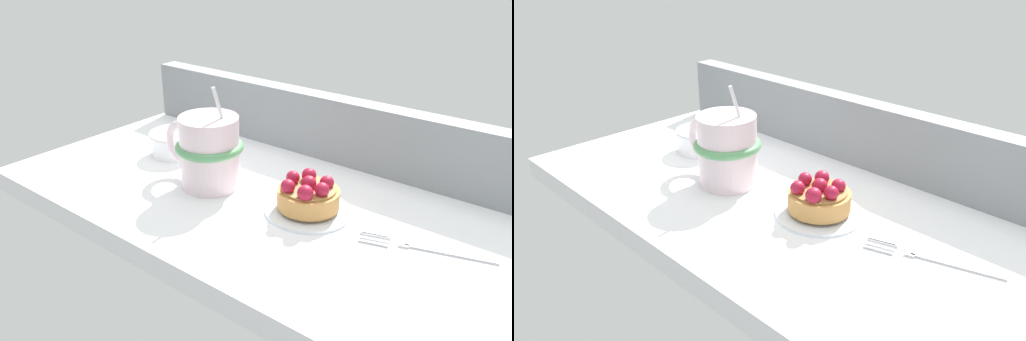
# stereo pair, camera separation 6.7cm
# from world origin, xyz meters

# --- Properties ---
(ground_plane) EXTENTS (0.79, 0.38, 0.03)m
(ground_plane) POSITION_xyz_m (0.00, 0.00, -0.02)
(ground_plane) COLOR white
(window_rail_back) EXTENTS (0.78, 0.03, 0.10)m
(window_rail_back) POSITION_xyz_m (0.00, 0.17, 0.05)
(window_rail_back) COLOR gray
(window_rail_back) RESTS_ON ground_plane
(dessert_plate) EXTENTS (0.11, 0.11, 0.01)m
(dessert_plate) POSITION_xyz_m (0.05, -0.00, 0.00)
(dessert_plate) COLOR silver
(dessert_plate) RESTS_ON ground_plane
(raspberry_tart) EXTENTS (0.08, 0.08, 0.04)m
(raspberry_tart) POSITION_xyz_m (0.05, -0.00, 0.03)
(raspberry_tart) COLOR #B77F42
(raspberry_tart) RESTS_ON dessert_plate
(coffee_mug) EXTENTS (0.13, 0.10, 0.15)m
(coffee_mug) POSITION_xyz_m (-0.10, -0.02, 0.05)
(coffee_mug) COLOR silver
(coffee_mug) RESTS_ON ground_plane
(dessert_fork) EXTENTS (0.15, 0.06, 0.01)m
(dessert_fork) POSITION_xyz_m (0.21, 0.01, 0.00)
(dessert_fork) COLOR #B7B7BC
(dessert_fork) RESTS_ON ground_plane
(sugar_bowl) EXTENTS (0.08, 0.08, 0.04)m
(sugar_bowl) POSITION_xyz_m (-0.22, 0.03, 0.02)
(sugar_bowl) COLOR white
(sugar_bowl) RESTS_ON ground_plane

